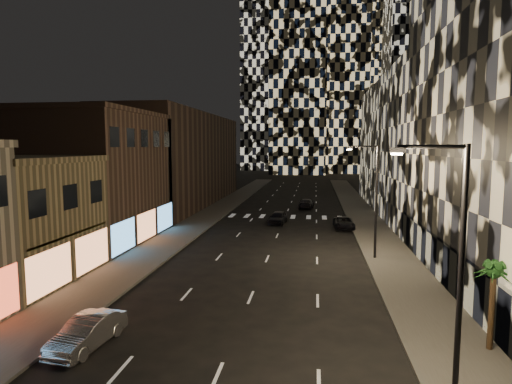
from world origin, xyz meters
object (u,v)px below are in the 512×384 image
(streetlight_near, at_px, (454,258))
(car_silver_parked, at_px, (87,332))
(car_dark_oncoming, at_px, (307,203))
(car_dark_rightlane, at_px, (344,223))
(palm_tree, at_px, (494,277))
(streetlight_far, at_px, (373,193))
(car_dark_midlane, at_px, (278,217))

(streetlight_near, relative_size, car_silver_parked, 2.11)
(car_dark_oncoming, relative_size, car_dark_rightlane, 1.05)
(car_silver_parked, relative_size, car_dark_oncoming, 0.89)
(streetlight_near, relative_size, car_dark_rightlane, 1.98)
(car_dark_oncoming, height_order, palm_tree, palm_tree)
(car_dark_rightlane, bearing_deg, streetlight_far, -86.16)
(car_silver_parked, xyz_separation_m, car_dark_oncoming, (8.93, 45.46, -0.01))
(car_dark_midlane, xyz_separation_m, palm_tree, (12.00, -30.18, 2.69))
(car_dark_oncoming, xyz_separation_m, palm_tree, (8.92, -43.43, 2.74))
(car_dark_rightlane, xyz_separation_m, palm_tree, (4.50, -28.19, 2.80))
(streetlight_near, relative_size, streetlight_far, 1.00)
(streetlight_near, bearing_deg, streetlight_far, 90.00)
(car_dark_midlane, relative_size, car_dark_rightlane, 0.95)
(car_silver_parked, relative_size, car_dark_midlane, 0.99)
(car_silver_parked, height_order, car_dark_midlane, car_dark_midlane)
(streetlight_far, relative_size, car_dark_oncoming, 1.88)
(streetlight_near, bearing_deg, car_dark_midlane, 104.26)
(car_dark_oncoming, distance_m, palm_tree, 44.42)
(car_dark_rightlane, bearing_deg, car_dark_midlane, 162.93)
(car_dark_rightlane, distance_m, palm_tree, 28.68)
(streetlight_near, xyz_separation_m, car_dark_rightlane, (-1.35, 32.85, -4.72))
(car_silver_parked, bearing_deg, streetlight_near, -2.90)
(car_dark_midlane, height_order, car_dark_rightlane, car_dark_midlane)
(car_dark_oncoming, bearing_deg, car_dark_midlane, 82.28)
(streetlight_far, bearing_deg, palm_tree, -78.41)
(car_dark_midlane, xyz_separation_m, car_dark_oncoming, (3.08, 13.25, -0.04))
(streetlight_near, distance_m, palm_tree, 5.94)
(streetlight_near, bearing_deg, car_dark_rightlane, 92.36)
(streetlight_near, relative_size, car_dark_midlane, 2.08)
(car_dark_midlane, bearing_deg, car_silver_parked, -94.10)
(car_silver_parked, relative_size, palm_tree, 1.07)
(car_silver_parked, distance_m, car_dark_rightlane, 33.04)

